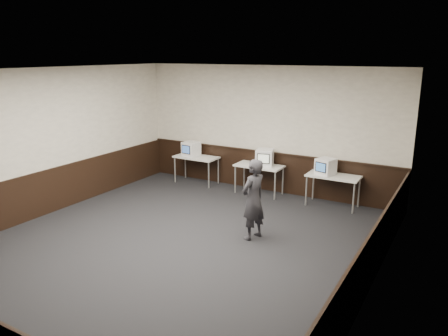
# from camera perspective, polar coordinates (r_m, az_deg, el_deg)

# --- Properties ---
(floor) EXTENTS (8.00, 8.00, 0.00)m
(floor) POSITION_cam_1_polar(r_m,az_deg,el_deg) (8.35, -6.34, -10.00)
(floor) COLOR black
(floor) RESTS_ON ground
(ceiling) EXTENTS (8.00, 8.00, 0.00)m
(ceiling) POSITION_cam_1_polar(r_m,az_deg,el_deg) (7.59, -7.04, 12.50)
(ceiling) COLOR white
(ceiling) RESTS_ON back_wall
(back_wall) EXTENTS (7.00, 0.00, 7.00)m
(back_wall) POSITION_cam_1_polar(r_m,az_deg,el_deg) (11.21, 5.59, 5.03)
(back_wall) COLOR #BCB4A5
(back_wall) RESTS_ON ground
(left_wall) EXTENTS (0.00, 8.00, 8.00)m
(left_wall) POSITION_cam_1_polar(r_m,az_deg,el_deg) (10.26, -22.63, 3.04)
(left_wall) COLOR #BCB4A5
(left_wall) RESTS_ON ground
(right_wall) EXTENTS (0.00, 8.00, 8.00)m
(right_wall) POSITION_cam_1_polar(r_m,az_deg,el_deg) (6.45, 19.27, -3.13)
(right_wall) COLOR #BCB4A5
(right_wall) RESTS_ON ground
(wainscot_back) EXTENTS (6.98, 0.04, 1.00)m
(wainscot_back) POSITION_cam_1_polar(r_m,az_deg,el_deg) (11.43, 5.41, -0.42)
(wainscot_back) COLOR black
(wainscot_back) RESTS_ON back_wall
(wainscot_left) EXTENTS (0.04, 7.98, 1.00)m
(wainscot_left) POSITION_cam_1_polar(r_m,az_deg,el_deg) (10.50, -21.97, -2.85)
(wainscot_left) COLOR black
(wainscot_left) RESTS_ON left_wall
(wainscot_right) EXTENTS (0.04, 7.98, 1.00)m
(wainscot_right) POSITION_cam_1_polar(r_m,az_deg,el_deg) (6.85, 18.31, -11.89)
(wainscot_right) COLOR black
(wainscot_right) RESTS_ON right_wall
(wainscot_rail) EXTENTS (6.98, 0.06, 0.04)m
(wainscot_rail) POSITION_cam_1_polar(r_m,az_deg,el_deg) (11.29, 5.43, 2.10)
(wainscot_rail) COLOR black
(wainscot_rail) RESTS_ON wainscot_back
(desk_left) EXTENTS (1.20, 0.60, 0.75)m
(desk_left) POSITION_cam_1_polar(r_m,az_deg,el_deg) (11.96, -3.63, 1.19)
(desk_left) COLOR silver
(desk_left) RESTS_ON ground
(desk_center) EXTENTS (1.20, 0.60, 0.75)m
(desk_center) POSITION_cam_1_polar(r_m,az_deg,el_deg) (11.05, 4.61, 0.02)
(desk_center) COLOR silver
(desk_center) RESTS_ON ground
(desk_right) EXTENTS (1.20, 0.60, 0.75)m
(desk_right) POSITION_cam_1_polar(r_m,az_deg,el_deg) (10.41, 14.09, -1.31)
(desk_right) COLOR silver
(desk_right) RESTS_ON ground
(emac_left) EXTENTS (0.44, 0.46, 0.39)m
(emac_left) POSITION_cam_1_polar(r_m,az_deg,el_deg) (11.97, -4.33, 2.50)
(emac_left) COLOR white
(emac_left) RESTS_ON desk_left
(emac_center) EXTENTS (0.52, 0.54, 0.42)m
(emac_center) POSITION_cam_1_polar(r_m,az_deg,el_deg) (10.95, 5.33, 1.38)
(emac_center) COLOR white
(emac_center) RESTS_ON desk_center
(emac_right) EXTENTS (0.48, 0.49, 0.38)m
(emac_right) POSITION_cam_1_polar(r_m,az_deg,el_deg) (10.38, 13.13, 0.19)
(emac_right) COLOR white
(emac_right) RESTS_ON desk_right
(person) EXTENTS (0.51, 0.65, 1.58)m
(person) POSITION_cam_1_polar(r_m,az_deg,el_deg) (8.34, 3.83, -4.13)
(person) COLOR #26262B
(person) RESTS_ON ground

